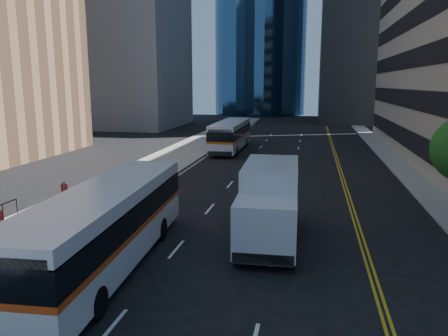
% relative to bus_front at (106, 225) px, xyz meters
% --- Properties ---
extents(ground, '(160.00, 160.00, 0.00)m').
position_rel_bus_front_xyz_m(ground, '(5.44, 0.20, -1.64)').
color(ground, black).
rests_on(ground, ground).
extents(sidewalk_west, '(5.00, 90.00, 0.15)m').
position_rel_bus_front_xyz_m(sidewalk_west, '(-5.06, 25.20, -1.56)').
color(sidewalk_west, gray).
rests_on(sidewalk_west, ground).
extents(sidewalk_east, '(2.00, 90.00, 0.15)m').
position_rel_bus_front_xyz_m(sidewalk_east, '(14.44, 25.20, -1.56)').
color(sidewalk_east, gray).
rests_on(sidewalk_east, ground).
extents(midrise_west, '(18.00, 18.00, 35.00)m').
position_rel_bus_front_xyz_m(midrise_west, '(-22.56, 52.20, 15.86)').
color(midrise_west, gray).
rests_on(midrise_west, ground).
extents(bus_front, '(3.20, 11.75, 3.00)m').
position_rel_bus_front_xyz_m(bus_front, '(0.00, 0.00, 0.00)').
color(bus_front, silver).
rests_on(bus_front, ground).
extents(bus_rear, '(2.57, 11.37, 2.93)m').
position_rel_bus_front_xyz_m(bus_rear, '(-0.83, 29.46, -0.04)').
color(bus_rear, silver).
rests_on(bus_rear, ground).
extents(box_truck, '(2.57, 6.86, 3.25)m').
position_rel_bus_front_xyz_m(box_truck, '(5.57, 4.03, 0.08)').
color(box_truck, silver).
rests_on(box_truck, ground).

